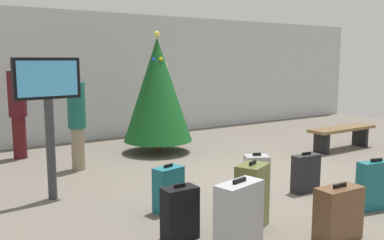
% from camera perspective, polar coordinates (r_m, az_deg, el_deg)
% --- Properties ---
extents(ground_plane, '(16.00, 16.00, 0.00)m').
position_cam_1_polar(ground_plane, '(6.65, 9.73, -8.43)').
color(ground_plane, '#665E54').
extents(back_wall, '(16.00, 0.20, 3.00)m').
position_cam_1_polar(back_wall, '(10.48, -8.68, 6.01)').
color(back_wall, '#B7BCC1').
rests_on(back_wall, ground_plane).
extents(holiday_tree, '(1.40, 1.40, 2.46)m').
position_cam_1_polar(holiday_tree, '(8.47, -4.74, 4.16)').
color(holiday_tree, '#4C3319').
rests_on(holiday_tree, ground_plane).
extents(flight_info_kiosk, '(0.88, 0.15, 1.92)m').
position_cam_1_polar(flight_info_kiosk, '(5.86, -19.08, 2.43)').
color(flight_info_kiosk, '#333338').
rests_on(flight_info_kiosk, ground_plane).
extents(waiting_bench, '(1.70, 0.44, 0.48)m').
position_cam_1_polar(waiting_bench, '(9.36, 19.85, -1.62)').
color(waiting_bench, brown).
rests_on(waiting_bench, ground_plane).
extents(traveller_0, '(0.44, 0.44, 1.89)m').
position_cam_1_polar(traveller_0, '(8.60, -22.77, 1.67)').
color(traveller_0, '#4C1419').
rests_on(traveller_0, ground_plane).
extents(traveller_1, '(0.35, 0.35, 1.69)m').
position_cam_1_polar(traveller_1, '(7.39, -15.50, 0.20)').
color(traveller_1, gray).
rests_on(traveller_1, ground_plane).
extents(suitcase_0, '(0.46, 0.40, 0.77)m').
position_cam_1_polar(suitcase_0, '(4.83, 8.22, -10.27)').
color(suitcase_0, '#59602D').
rests_on(suitcase_0, ground_plane).
extents(suitcase_1, '(0.44, 0.19, 0.59)m').
position_cam_1_polar(suitcase_1, '(6.25, 15.30, -7.07)').
color(suitcase_1, '#232326').
rests_on(suitcase_1, ground_plane).
extents(suitcase_2, '(0.52, 0.27, 0.61)m').
position_cam_1_polar(suitcase_2, '(4.77, 19.41, -11.95)').
color(suitcase_2, brown).
rests_on(suitcase_2, ground_plane).
extents(suitcase_3, '(0.40, 0.28, 0.61)m').
position_cam_1_polar(suitcase_3, '(5.31, -3.24, -9.43)').
color(suitcase_3, '#19606B').
rests_on(suitcase_3, ground_plane).
extents(suitcase_4, '(0.54, 0.34, 0.77)m').
position_cam_1_polar(suitcase_4, '(4.18, 6.44, -13.28)').
color(suitcase_4, '#9EA0A5').
rests_on(suitcase_4, ground_plane).
extents(suitcase_5, '(0.40, 0.36, 0.62)m').
position_cam_1_polar(suitcase_5, '(5.90, 8.80, -7.60)').
color(suitcase_5, '#9EA0A5').
rests_on(suitcase_5, ground_plane).
extents(suitcase_6, '(0.51, 0.26, 0.66)m').
position_cam_1_polar(suitcase_6, '(5.84, 23.76, -8.19)').
color(suitcase_6, '#19606B').
rests_on(suitcase_6, ground_plane).
extents(suitcase_7, '(0.37, 0.22, 0.61)m').
position_cam_1_polar(suitcase_7, '(4.52, -1.68, -12.62)').
color(suitcase_7, black).
rests_on(suitcase_7, ground_plane).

